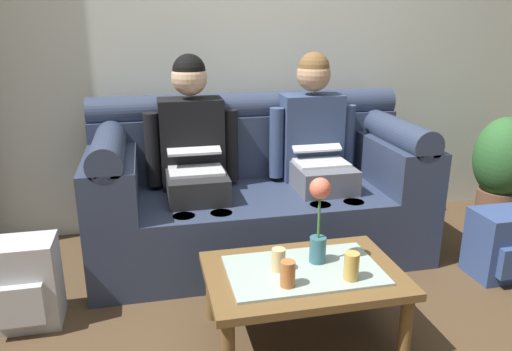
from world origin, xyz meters
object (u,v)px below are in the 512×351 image
(coffee_table, at_px, (303,279))
(backpack_right, at_px, (500,245))
(flower_vase, at_px, (319,216))
(person_right, at_px, (316,146))
(cup_far_center, at_px, (351,266))
(cup_near_right, at_px, (279,260))
(potted_plant, at_px, (502,167))
(backpack_left, at_px, (22,285))
(person_left, at_px, (194,153))
(cup_near_left, at_px, (288,274))
(couch, at_px, (256,193))

(coffee_table, distance_m, backpack_right, 1.31)
(flower_vase, relative_size, backpack_right, 1.04)
(person_right, bearing_deg, cup_far_center, -101.02)
(backpack_right, bearing_deg, cup_near_right, -168.07)
(person_right, distance_m, potted_plant, 1.38)
(backpack_right, bearing_deg, flower_vase, -168.01)
(backpack_left, bearing_deg, person_right, 19.05)
(person_left, xyz_separation_m, flower_vase, (0.46, -0.90, -0.08))
(flower_vase, xyz_separation_m, potted_plant, (1.66, 0.90, -0.14))
(flower_vase, bearing_deg, cup_far_center, -64.58)
(cup_near_left, height_order, backpack_right, cup_near_left)
(flower_vase, bearing_deg, coffee_table, -146.70)
(couch, height_order, cup_near_right, couch)
(coffee_table, bearing_deg, flower_vase, 33.30)
(coffee_table, distance_m, cup_near_right, 0.15)
(couch, height_order, cup_near_left, couch)
(backpack_left, bearing_deg, flower_vase, -13.94)
(cup_near_right, xyz_separation_m, cup_far_center, (0.28, -0.14, 0.01))
(cup_near_left, relative_size, backpack_left, 0.26)
(cup_near_left, bearing_deg, person_right, 65.59)
(cup_near_left, relative_size, cup_near_right, 1.09)
(backpack_left, bearing_deg, potted_plant, 10.68)
(cup_far_center, xyz_separation_m, backpack_left, (-1.44, 0.52, -0.20))
(person_right, relative_size, backpack_right, 3.15)
(person_right, height_order, coffee_table, person_right)
(person_left, relative_size, potted_plant, 1.57)
(person_left, xyz_separation_m, cup_far_center, (0.55, -1.09, -0.25))
(person_right, xyz_separation_m, cup_far_center, (-0.21, -1.09, -0.25))
(person_left, relative_size, coffee_table, 1.41)
(person_left, distance_m, potted_plant, 2.14)
(backpack_left, bearing_deg, cup_near_right, -17.98)
(couch, bearing_deg, cup_far_center, -81.20)
(couch, relative_size, backpack_left, 4.60)
(coffee_table, bearing_deg, cup_near_left, -131.89)
(cup_near_left, bearing_deg, backpack_left, 156.15)
(flower_vase, xyz_separation_m, cup_near_left, (-0.19, -0.18, -0.17))
(couch, bearing_deg, person_right, -0.33)
(cup_near_right, xyz_separation_m, potted_plant, (1.86, 0.94, 0.03))
(cup_far_center, bearing_deg, flower_vase, 115.42)
(cup_far_center, height_order, potted_plant, potted_plant)
(couch, distance_m, potted_plant, 1.75)
(backpack_left, relative_size, potted_plant, 0.55)
(person_left, relative_size, cup_near_left, 10.96)
(backpack_right, bearing_deg, couch, 152.63)
(person_right, relative_size, potted_plant, 1.57)
(cup_near_left, distance_m, cup_far_center, 0.28)
(cup_near_right, height_order, backpack_right, cup_near_right)
(coffee_table, relative_size, potted_plant, 1.11)
(couch, xyz_separation_m, cup_near_left, (-0.11, -1.08, 0.03))
(person_right, height_order, backpack_left, person_right)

